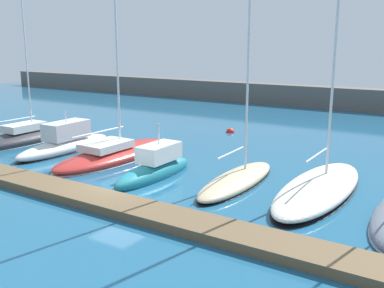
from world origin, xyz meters
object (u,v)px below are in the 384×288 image
object	(u,v)px
motorboat_white_second	(66,143)
sailboat_red_third	(115,153)
sailboat_charcoal_nearest	(28,137)
motorboat_teal_fourth	(155,168)
sailboat_ivory_sixth	(319,187)
mooring_buoy_red	(230,132)
sailboat_sand_fifth	(237,178)

from	to	relation	value
motorboat_white_second	sailboat_red_third	bearing A→B (deg)	-88.51
motorboat_white_second	sailboat_charcoal_nearest	bearing A→B (deg)	81.30
motorboat_teal_fourth	sailboat_ivory_sixth	size ratio (longest dim) A/B	0.33
motorboat_white_second	mooring_buoy_red	bearing A→B (deg)	-30.85
sailboat_sand_fifth	motorboat_white_second	bearing A→B (deg)	87.75
sailboat_red_third	sailboat_ivory_sixth	size ratio (longest dim) A/B	0.89
sailboat_charcoal_nearest	sailboat_ivory_sixth	world-z (taller)	sailboat_ivory_sixth
sailboat_red_third	motorboat_teal_fourth	distance (m)	4.96
sailboat_charcoal_nearest	sailboat_red_third	xyz separation A→B (m)	(9.18, -0.30, 0.01)
sailboat_red_third	mooring_buoy_red	world-z (taller)	sailboat_red_third
sailboat_red_third	sailboat_ivory_sixth	distance (m)	13.36
motorboat_white_second	mooring_buoy_red	xyz separation A→B (m)	(6.63, 12.05, -0.58)
sailboat_red_third	motorboat_white_second	bearing A→B (deg)	94.41
sailboat_red_third	sailboat_charcoal_nearest	bearing A→B (deg)	89.01
sailboat_charcoal_nearest	sailboat_red_third	bearing A→B (deg)	-92.88
sailboat_sand_fifth	sailboat_ivory_sixth	xyz separation A→B (m)	(4.17, 0.82, 0.02)
motorboat_teal_fourth	sailboat_ivory_sixth	distance (m)	8.96
motorboat_teal_fourth	sailboat_charcoal_nearest	bearing A→B (deg)	81.60
sailboat_charcoal_nearest	mooring_buoy_red	distance (m)	16.25
mooring_buoy_red	motorboat_white_second	bearing A→B (deg)	-118.82
sailboat_charcoal_nearest	sailboat_ivory_sixth	xyz separation A→B (m)	(22.54, 0.07, 0.01)
sailboat_red_third	sailboat_sand_fifth	bearing A→B (deg)	-91.90
motorboat_white_second	sailboat_ivory_sixth	xyz separation A→B (m)	(17.68, 0.64, -0.22)
sailboat_ivory_sixth	sailboat_charcoal_nearest	bearing A→B (deg)	90.27
sailboat_sand_fifth	sailboat_red_third	bearing A→B (deg)	85.73
sailboat_red_third	motorboat_teal_fourth	world-z (taller)	sailboat_red_third
sailboat_red_third	motorboat_teal_fourth	xyz separation A→B (m)	(4.65, -1.72, 0.11)
sailboat_ivory_sixth	mooring_buoy_red	bearing A→B (deg)	44.17
sailboat_red_third	motorboat_teal_fourth	bearing A→B (deg)	-109.45
sailboat_charcoal_nearest	motorboat_teal_fourth	bearing A→B (deg)	-99.33
motorboat_white_second	mooring_buoy_red	world-z (taller)	motorboat_white_second
sailboat_sand_fifth	mooring_buoy_red	distance (m)	14.04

